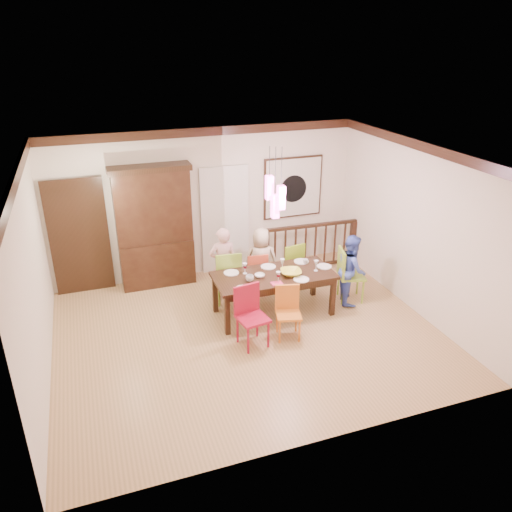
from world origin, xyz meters
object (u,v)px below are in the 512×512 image
object	(u,v)px
chair_far_left	(227,272)
person_far_left	(223,264)
chair_end_right	(352,271)
balustrade	(310,245)
person_far_mid	(261,261)
china_hutch	(154,227)
person_end_right	(351,269)
dining_table	(274,279)

from	to	relation	value
chair_far_left	person_far_left	distance (m)	0.17
chair_end_right	balustrade	size ratio (longest dim) A/B	0.48
chair_end_right	person_far_mid	size ratio (longest dim) A/B	0.78
chair_end_right	person_far_mid	world-z (taller)	person_far_mid
china_hutch	balustrade	size ratio (longest dim) A/B	1.13
china_hutch	person_far_left	bearing A→B (deg)	-43.95
balustrade	person_far_left	distance (m)	2.14
chair_far_left	person_far_mid	xyz separation A→B (m)	(0.69, 0.12, 0.06)
balustrade	person_end_right	bearing A→B (deg)	-84.54
china_hutch	chair_far_left	bearing A→B (deg)	-46.42
person_end_right	dining_table	bearing A→B (deg)	106.65
person_far_left	person_far_mid	size ratio (longest dim) A/B	1.08
chair_end_right	balustrade	xyz separation A→B (m)	(-0.13, 1.47, -0.07)
person_far_mid	person_end_right	size ratio (longest dim) A/B	1.00
dining_table	person_end_right	world-z (taller)	person_end_right
balustrade	china_hutch	bearing A→B (deg)	175.80
person_far_left	person_end_right	xyz separation A→B (m)	(2.12, -0.87, -0.05)
chair_far_left	chair_end_right	size ratio (longest dim) A/B	1.01
balustrade	person_far_mid	size ratio (longest dim) A/B	1.62
china_hutch	person_far_mid	distance (m)	2.09
dining_table	chair_far_left	size ratio (longest dim) A/B	2.03
chair_far_left	china_hutch	xyz separation A→B (m)	(-1.07, 1.12, 0.59)
person_end_right	chair_end_right	bearing A→B (deg)	-23.37
dining_table	chair_far_left	distance (m)	0.94
dining_table	person_far_mid	size ratio (longest dim) A/B	1.60
china_hutch	balustrade	world-z (taller)	china_hutch
chair_end_right	person_end_right	bearing A→B (deg)	153.41
dining_table	chair_end_right	xyz separation A→B (m)	(1.50, -0.00, -0.10)
person_far_mid	dining_table	bearing A→B (deg)	103.77
dining_table	china_hutch	size ratio (longest dim) A/B	0.88
china_hutch	person_far_left	world-z (taller)	china_hutch
chair_end_right	person_end_right	world-z (taller)	person_end_right
dining_table	balustrade	xyz separation A→B (m)	(1.38, 1.47, -0.16)
chair_far_left	chair_end_right	bearing A→B (deg)	167.68
chair_end_right	person_far_left	xyz separation A→B (m)	(-2.16, 0.82, 0.12)
china_hutch	person_end_right	size ratio (longest dim) A/B	1.83
chair_far_left	person_far_left	bearing A→B (deg)	-68.78
person_far_mid	person_end_right	xyz separation A→B (m)	(1.39, -0.86, 0.00)
china_hutch	person_far_left	size ratio (longest dim) A/B	1.70
chair_end_right	dining_table	bearing A→B (deg)	105.17
dining_table	person_far_mid	distance (m)	0.82
dining_table	person_far_left	xyz separation A→B (m)	(-0.66, 0.82, 0.02)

